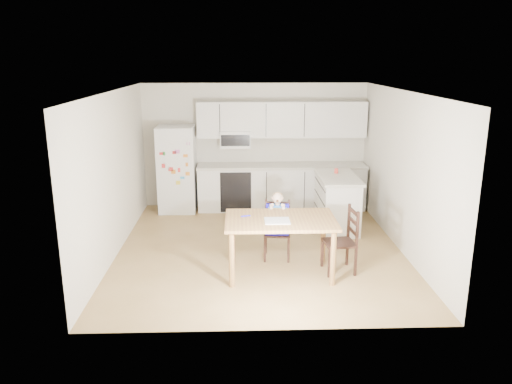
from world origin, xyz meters
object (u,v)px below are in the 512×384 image
object	(u,v)px
dining_table	(280,226)
chair_booster	(277,218)
red_cup	(336,171)
chair_side	(346,236)
kitchen_island	(337,202)
refrigerator	(177,169)

from	to	relation	value
dining_table	chair_booster	bearing A→B (deg)	89.61
red_cup	dining_table	world-z (taller)	red_cup
red_cup	chair_side	bearing A→B (deg)	-96.56
kitchen_island	dining_table	distance (m)	2.29
dining_table	chair_booster	distance (m)	0.62
dining_table	chair_booster	world-z (taller)	chair_booster
kitchen_island	chair_booster	xyz separation A→B (m)	(-1.17, -1.34, 0.14)
kitchen_island	chair_side	distance (m)	1.91
chair_booster	dining_table	bearing A→B (deg)	-84.86
dining_table	chair_side	xyz separation A→B (m)	(0.94, 0.06, -0.18)
refrigerator	chair_side	size ratio (longest dim) A/B	1.79
red_cup	chair_side	world-z (taller)	red_cup
red_cup	dining_table	xyz separation A→B (m)	(-1.19, -2.16, -0.29)
red_cup	chair_booster	xyz separation A→B (m)	(-1.18, -1.55, -0.38)
red_cup	dining_table	size ratio (longest dim) A/B	0.06
red_cup	chair_booster	distance (m)	1.99
refrigerator	red_cup	xyz separation A→B (m)	(2.99, -0.95, 0.16)
refrigerator	chair_booster	world-z (taller)	refrigerator
red_cup	refrigerator	bearing A→B (deg)	162.36
kitchen_island	red_cup	world-z (taller)	red_cup
chair_booster	chair_side	world-z (taller)	chair_booster
refrigerator	chair_side	bearing A→B (deg)	-48.06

